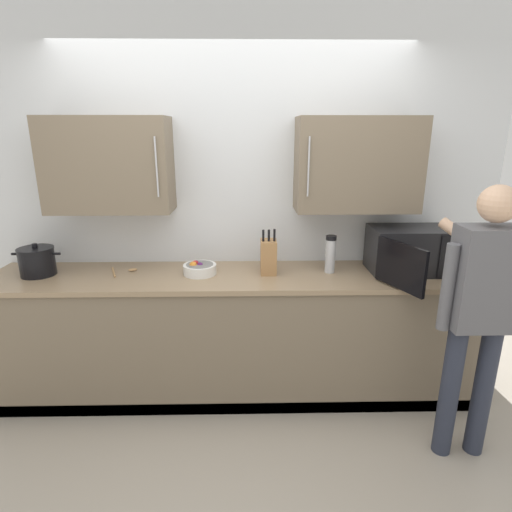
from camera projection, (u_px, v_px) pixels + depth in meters
The scene contains 10 objects.
ground_plane at pixel (233, 480), 2.35m from camera, with size 9.69×9.69×0.00m, color #9E9384.
back_wall_tiled at pixel (235, 190), 3.05m from camera, with size 3.96×0.44×2.86m.
counter_unit at pixel (236, 334), 3.05m from camera, with size 3.46×0.64×0.94m.
microwave_oven at pixel (408, 250), 2.92m from camera, with size 0.58×0.73×0.32m.
thermos_flask at pixel (330, 254), 2.92m from camera, with size 0.07×0.07×0.27m.
fruit_bowl at pixel (200, 268), 2.91m from camera, with size 0.23×0.23×0.10m.
wooden_spoon at pixel (124, 271), 2.96m from camera, with size 0.21×0.19×0.02m.
stock_pot at pixel (37, 261), 2.87m from camera, with size 0.33×0.24×0.23m.
knife_block at pixel (268, 257), 2.91m from camera, with size 0.11×0.15×0.33m.
person_figure at pixel (479, 304), 2.30m from camera, with size 0.44×0.52×1.65m.
Camera 1 is at (0.09, -1.88, 1.91)m, focal length 28.92 mm.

